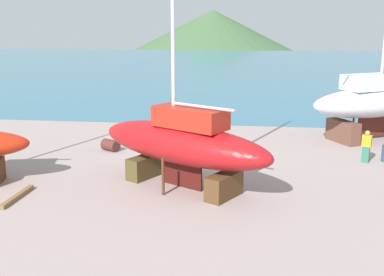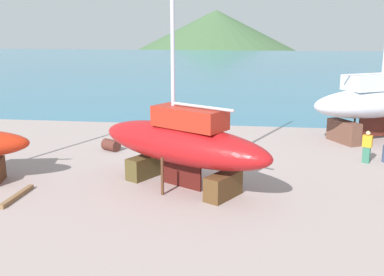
% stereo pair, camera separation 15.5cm
% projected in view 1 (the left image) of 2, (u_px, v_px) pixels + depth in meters
% --- Properties ---
extents(ground_plane, '(48.57, 48.57, 0.00)m').
position_uv_depth(ground_plane, '(186.00, 185.00, 19.78)').
color(ground_plane, gray).
extents(sea_water, '(161.03, 93.07, 0.01)m').
position_uv_depth(sea_water, '(236.00, 66.00, 76.35)').
color(sea_water, teal).
rests_on(sea_water, ground).
extents(headland_hill, '(96.24, 96.24, 23.78)m').
position_uv_depth(headland_hill, '(213.00, 42.00, 179.42)').
color(headland_hill, '#41603B').
rests_on(headland_hill, ground).
extents(sailboat_small_center, '(8.49, 6.40, 13.50)m').
position_uv_depth(sailboat_small_center, '(373.00, 102.00, 27.13)').
color(sailboat_small_center, brown).
rests_on(sailboat_small_center, ground).
extents(sailboat_far_slipway, '(8.29, 6.06, 11.95)m').
position_uv_depth(sailboat_far_slipway, '(183.00, 143.00, 19.07)').
color(sailboat_far_slipway, '#4B3F20').
rests_on(sailboat_far_slipway, ground).
extents(worker, '(0.50, 0.41, 1.59)m').
position_uv_depth(worker, '(366.00, 146.00, 22.78)').
color(worker, '#326C55').
rests_on(worker, ground).
extents(barrel_tar_black, '(1.09, 0.98, 0.61)m').
position_uv_depth(barrel_tar_black, '(111.00, 145.00, 25.00)').
color(barrel_tar_black, '#522720').
rests_on(barrel_tar_black, ground).
extents(timber_long_aft, '(0.25, 2.33, 0.17)m').
position_uv_depth(timber_long_aft, '(17.00, 197.00, 18.18)').
color(timber_long_aft, brown).
rests_on(timber_long_aft, ground).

